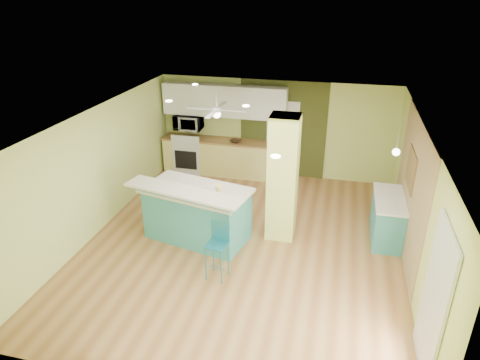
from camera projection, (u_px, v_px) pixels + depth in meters
name	position (u px, v px, depth m)	size (l,w,h in m)	color
floor	(244.00, 243.00, 8.41)	(6.00, 7.00, 0.01)	#935F33
ceiling	(244.00, 120.00, 7.36)	(6.00, 7.00, 0.01)	white
wall_back	(275.00, 129.00, 10.98)	(6.00, 0.01, 2.50)	#C5D673
wall_front	(172.00, 316.00, 4.80)	(6.00, 0.01, 2.50)	#C5D673
wall_left	(98.00, 170.00, 8.54)	(0.01, 7.00, 2.50)	#C5D673
wall_right	(416.00, 204.00, 7.24)	(0.01, 7.00, 2.50)	#C5D673
wood_panel	(411.00, 189.00, 7.77)	(0.02, 3.40, 2.50)	#927753
olive_accent	(283.00, 130.00, 10.92)	(2.20, 0.02, 2.50)	#3E451B
interior_door	(282.00, 139.00, 11.00)	(0.82, 0.05, 2.00)	white
french_door	(434.00, 302.00, 5.30)	(0.04, 1.08, 2.10)	silver
column	(283.00, 178.00, 8.19)	(0.55, 0.55, 2.50)	#CCDD66
kitchen_run	(224.00, 157.00, 11.32)	(3.25, 0.63, 0.94)	#E4D877
stove	(190.00, 154.00, 11.52)	(0.76, 0.66, 1.08)	silver
upper_cabinets	(224.00, 101.00, 10.81)	(3.20, 0.34, 0.80)	white
microwave	(188.00, 122.00, 11.16)	(0.70, 0.48, 0.39)	white
ceiling_fan	(217.00, 110.00, 9.55)	(1.41, 1.41, 0.61)	white
pendant_lamp	(396.00, 152.00, 7.71)	(0.14, 0.14, 0.69)	silver
wall_decor	(411.00, 169.00, 7.83)	(0.03, 0.90, 0.70)	brown
peninsula	(197.00, 213.00, 8.36)	(2.39, 1.66, 1.24)	teal
bar_stool	(218.00, 241.00, 7.21)	(0.39, 0.39, 1.03)	teal
side_counter	(387.00, 218.00, 8.43)	(0.58, 1.37, 0.88)	teal
fruit_bowl	(236.00, 141.00, 10.95)	(0.28, 0.28, 0.07)	#3A2517
canister	(219.00, 190.00, 7.96)	(0.14, 0.14, 0.17)	yellow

